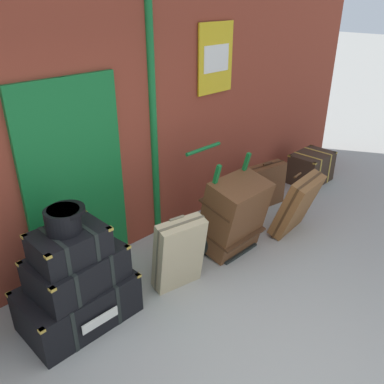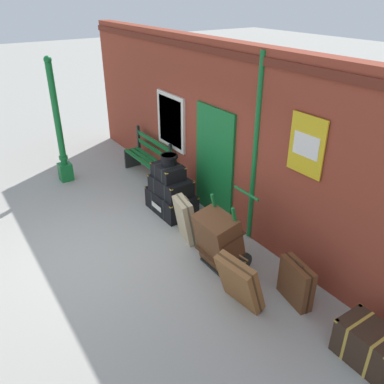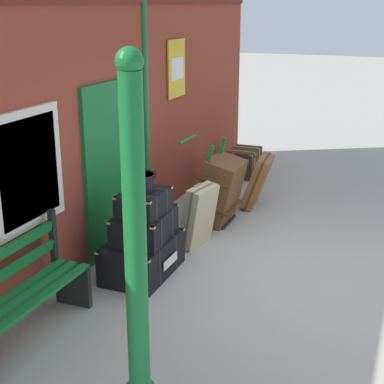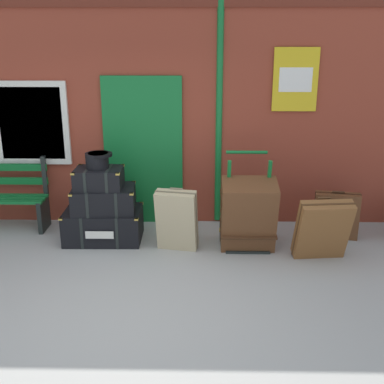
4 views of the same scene
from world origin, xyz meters
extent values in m
plane|color=#A3A099|center=(0.00, 0.00, 0.00)|extent=(60.00, 60.00, 0.00)
cube|color=brown|center=(0.00, 2.60, 1.60)|extent=(10.40, 0.30, 3.20)
cube|color=maroon|center=(0.00, 2.44, 3.02)|extent=(10.40, 0.03, 0.12)
cube|color=#146B2D|center=(-0.05, 2.43, 1.05)|extent=(1.10, 0.05, 2.10)
cube|color=#0C401B|center=(-0.05, 2.41, 1.05)|extent=(0.06, 0.02, 2.10)
cube|color=silver|center=(-1.59, 2.43, 1.45)|extent=(1.04, 0.06, 1.16)
cube|color=silver|center=(-1.59, 2.41, 1.45)|extent=(0.88, 0.02, 1.00)
cylinder|color=#146B2D|center=(1.01, 2.45, 1.60)|extent=(0.09, 0.09, 3.14)
cube|color=gold|center=(2.02, 2.43, 2.05)|extent=(0.60, 0.02, 0.84)
cube|color=white|center=(2.02, 2.41, 2.05)|extent=(0.44, 0.01, 0.32)
cube|color=#146B2D|center=(-3.10, 0.48, 0.20)|extent=(0.28, 0.28, 0.40)
cylinder|color=#146B2D|center=(-3.10, 0.48, 1.51)|extent=(0.14, 0.14, 2.22)
cylinder|color=#146B2D|center=(-3.10, 0.48, 0.55)|extent=(0.19, 0.19, 0.08)
sphere|color=#146B2D|center=(-3.10, 0.48, 2.67)|extent=(0.16, 0.16, 0.16)
cube|color=#146B2D|center=(-2.20, 1.96, 0.45)|extent=(1.60, 0.09, 0.04)
cube|color=#146B2D|center=(-2.20, 2.10, 0.45)|extent=(1.60, 0.09, 0.04)
cube|color=#146B2D|center=(-2.20, 2.24, 0.45)|extent=(1.60, 0.09, 0.04)
cube|color=#146B2D|center=(-2.20, 2.30, 0.65)|extent=(1.60, 0.05, 0.10)
cube|color=#146B2D|center=(-2.20, 2.30, 0.85)|extent=(1.60, 0.05, 0.10)
cube|color=black|center=(-2.96, 2.10, 0.23)|extent=(0.06, 0.40, 0.45)
cube|color=black|center=(-2.96, 2.30, 0.73)|extent=(0.06, 0.06, 0.56)
cube|color=black|center=(-1.44, 2.10, 0.23)|extent=(0.06, 0.40, 0.45)
cube|color=black|center=(-1.44, 2.30, 0.73)|extent=(0.06, 0.06, 0.56)
cube|color=black|center=(-0.53, 1.76, 0.21)|extent=(1.01, 0.65, 0.42)
cube|color=black|center=(-0.75, 1.76, 0.21)|extent=(0.04, 0.65, 0.43)
cube|color=black|center=(-0.30, 1.77, 0.21)|extent=(0.04, 0.65, 0.43)
cube|color=#B79338|center=(-1.00, 1.46, 0.41)|extent=(0.05, 0.05, 0.02)
cube|color=#B79338|center=(-0.04, 1.47, 0.41)|extent=(0.05, 0.05, 0.02)
cube|color=#B79338|center=(-1.01, 2.06, 0.41)|extent=(0.05, 0.05, 0.02)
cube|color=#B79338|center=(-0.05, 2.07, 0.41)|extent=(0.05, 0.05, 0.02)
cube|color=silver|center=(-0.51, 1.42, 0.21)|extent=(0.36, 0.01, 0.10)
cube|color=black|center=(-0.50, 1.74, 0.58)|extent=(0.84, 0.60, 0.32)
cube|color=black|center=(-0.68, 1.73, 0.58)|extent=(0.08, 0.55, 0.33)
cube|color=black|center=(-0.32, 1.76, 0.58)|extent=(0.08, 0.55, 0.33)
cube|color=#B79338|center=(-0.86, 1.46, 0.73)|extent=(0.05, 0.05, 0.02)
cube|color=#B79338|center=(-0.10, 1.52, 0.73)|extent=(0.05, 0.05, 0.02)
cube|color=#B79338|center=(-0.90, 1.96, 0.73)|extent=(0.05, 0.05, 0.02)
cube|color=#B79338|center=(-0.14, 2.02, 0.73)|extent=(0.05, 0.05, 0.02)
cube|color=black|center=(-0.54, 1.72, 0.87)|extent=(0.60, 0.44, 0.26)
cube|color=black|center=(-0.68, 1.72, 0.87)|extent=(0.04, 0.45, 0.27)
cube|color=black|center=(-0.41, 1.72, 0.87)|extent=(0.04, 0.45, 0.27)
cube|color=#B79338|center=(-0.82, 1.52, 0.99)|extent=(0.05, 0.05, 0.02)
cube|color=#B79338|center=(-0.26, 1.52, 0.99)|extent=(0.05, 0.05, 0.02)
cube|color=#B79338|center=(-0.83, 1.92, 0.99)|extent=(0.05, 0.05, 0.02)
cube|color=#B79338|center=(-0.27, 1.92, 0.99)|extent=(0.05, 0.05, 0.02)
cylinder|color=black|center=(-0.56, 1.74, 1.10)|extent=(0.29, 0.29, 0.20)
cylinder|color=black|center=(-0.51, 1.74, 1.18)|extent=(0.31, 0.31, 0.04)
cube|color=black|center=(1.37, 1.48, 0.01)|extent=(0.56, 0.28, 0.03)
cube|color=#146B2D|center=(1.12, 1.68, 0.58)|extent=(0.04, 0.35, 1.17)
cube|color=#146B2D|center=(1.62, 1.68, 0.58)|extent=(0.04, 0.35, 1.17)
cylinder|color=#146B2D|center=(1.37, 1.99, 1.16)|extent=(0.54, 0.04, 0.04)
cylinder|color=black|center=(1.05, 1.74, 0.16)|extent=(0.04, 0.32, 0.32)
cylinder|color=#B79338|center=(1.05, 1.74, 0.16)|extent=(0.07, 0.06, 0.06)
cylinder|color=black|center=(1.69, 1.74, 0.16)|extent=(0.04, 0.32, 0.32)
cylinder|color=#B79338|center=(1.69, 1.74, 0.16)|extent=(0.07, 0.06, 0.06)
cube|color=brown|center=(1.37, 1.50, 0.48)|extent=(0.68, 0.62, 0.95)
cube|color=#432715|center=(1.37, 1.50, 0.28)|extent=(0.70, 0.45, 0.12)
cube|color=#432715|center=(1.37, 1.50, 0.67)|extent=(0.70, 0.45, 0.12)
cube|color=brown|center=(2.59, 1.91, 0.31)|extent=(0.61, 0.29, 0.62)
cylinder|color=#3A2112|center=(2.59, 1.91, 0.64)|extent=(0.16, 0.06, 0.03)
cube|color=#351E10|center=(2.59, 1.91, 0.31)|extent=(0.59, 0.14, 0.63)
cube|color=tan|center=(0.47, 1.46, 0.40)|extent=(0.55, 0.41, 0.81)
cylinder|color=#71644C|center=(0.47, 1.48, 0.81)|extent=(0.16, 0.06, 0.03)
cube|color=brown|center=(0.47, 1.46, 0.40)|extent=(0.54, 0.26, 0.79)
cube|color=brown|center=(2.23, 1.19, 0.40)|extent=(0.67, 0.49, 0.80)
cylinder|color=#4F3018|center=(2.23, 1.23, 0.79)|extent=(0.16, 0.04, 0.03)
cube|color=#482C16|center=(2.23, 1.19, 0.40)|extent=(0.66, 0.35, 0.76)
cube|color=#332319|center=(3.78, 1.88, 0.24)|extent=(0.68, 0.48, 0.48)
cube|color=#B79338|center=(3.62, 1.88, 0.24)|extent=(0.04, 0.49, 0.49)
cube|color=#B79338|center=(3.93, 1.88, 0.24)|extent=(0.04, 0.49, 0.49)
cube|color=#B79338|center=(3.46, 1.66, 0.47)|extent=(0.05, 0.05, 0.02)
cube|color=#B79338|center=(3.46, 2.10, 0.47)|extent=(0.05, 0.05, 0.02)
camera|label=1|loc=(-1.82, -1.04, 2.79)|focal=37.86mm
camera|label=2|loc=(5.38, -1.67, 3.97)|focal=37.08mm
camera|label=3|loc=(-5.97, -1.04, 2.96)|focal=54.51mm
camera|label=4|loc=(0.77, -4.32, 2.70)|focal=46.16mm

